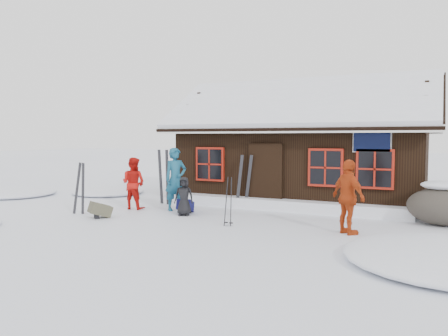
{
  "coord_description": "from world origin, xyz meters",
  "views": [
    {
      "loc": [
        5.76,
        -10.55,
        2.25
      ],
      "look_at": [
        -0.16,
        1.6,
        1.3
      ],
      "focal_mm": 35.0,
      "sensor_mm": 36.0,
      "label": 1
    }
  ],
  "objects_px": {
    "skier_orange_left": "(133,183)",
    "ski_poles": "(229,202)",
    "skier_teal": "(176,179)",
    "backpack_blue": "(185,208)",
    "skier_crouched": "(184,196)",
    "backpack_olive": "(100,212)",
    "boulder": "(443,205)",
    "skier_orange_right": "(348,197)",
    "ski_pair_left": "(80,189)"
  },
  "relations": [
    {
      "from": "skier_orange_left",
      "to": "ski_pair_left",
      "type": "bearing_deg",
      "value": 56.93
    },
    {
      "from": "skier_orange_right",
      "to": "skier_orange_left",
      "type": "bearing_deg",
      "value": 33.94
    },
    {
      "from": "ski_pair_left",
      "to": "ski_poles",
      "type": "height_order",
      "value": "ski_pair_left"
    },
    {
      "from": "skier_orange_left",
      "to": "ski_poles",
      "type": "distance_m",
      "value": 3.98
    },
    {
      "from": "skier_teal",
      "to": "ski_pair_left",
      "type": "relative_size",
      "value": 1.23
    },
    {
      "from": "skier_orange_right",
      "to": "backpack_blue",
      "type": "bearing_deg",
      "value": 30.97
    },
    {
      "from": "skier_teal",
      "to": "ski_poles",
      "type": "relative_size",
      "value": 1.5
    },
    {
      "from": "skier_orange_left",
      "to": "ski_poles",
      "type": "bearing_deg",
      "value": 160.9
    },
    {
      "from": "skier_teal",
      "to": "skier_orange_left",
      "type": "distance_m",
      "value": 1.39
    },
    {
      "from": "skier_crouched",
      "to": "backpack_olive",
      "type": "xyz_separation_m",
      "value": [
        -1.93,
        -1.33,
        -0.4
      ]
    },
    {
      "from": "boulder",
      "to": "ski_pair_left",
      "type": "bearing_deg",
      "value": -163.44
    },
    {
      "from": "skier_orange_left",
      "to": "skier_orange_right",
      "type": "relative_size",
      "value": 0.93
    },
    {
      "from": "ski_poles",
      "to": "boulder",
      "type": "bearing_deg",
      "value": 26.8
    },
    {
      "from": "skier_crouched",
      "to": "ski_pair_left",
      "type": "height_order",
      "value": "ski_pair_left"
    },
    {
      "from": "boulder",
      "to": "backpack_blue",
      "type": "xyz_separation_m",
      "value": [
        -6.87,
        -1.34,
        -0.37
      ]
    },
    {
      "from": "boulder",
      "to": "backpack_blue",
      "type": "height_order",
      "value": "boulder"
    },
    {
      "from": "boulder",
      "to": "backpack_olive",
      "type": "distance_m",
      "value": 9.15
    },
    {
      "from": "skier_orange_right",
      "to": "backpack_olive",
      "type": "height_order",
      "value": "skier_orange_right"
    },
    {
      "from": "skier_crouched",
      "to": "backpack_olive",
      "type": "bearing_deg",
      "value": -162.85
    },
    {
      "from": "skier_orange_left",
      "to": "boulder",
      "type": "bearing_deg",
      "value": -174.23
    },
    {
      "from": "skier_teal",
      "to": "boulder",
      "type": "xyz_separation_m",
      "value": [
        7.4,
        1.02,
        -0.45
      ]
    },
    {
      "from": "ski_poles",
      "to": "backpack_olive",
      "type": "bearing_deg",
      "value": -171.44
    },
    {
      "from": "boulder",
      "to": "skier_crouched",
      "type": "bearing_deg",
      "value": -165.66
    },
    {
      "from": "skier_teal",
      "to": "skier_orange_left",
      "type": "height_order",
      "value": "skier_teal"
    },
    {
      "from": "skier_orange_right",
      "to": "backpack_olive",
      "type": "bearing_deg",
      "value": 47.94
    },
    {
      "from": "skier_teal",
      "to": "backpack_blue",
      "type": "relative_size",
      "value": 3.54
    },
    {
      "from": "skier_orange_right",
      "to": "backpack_blue",
      "type": "relative_size",
      "value": 3.19
    },
    {
      "from": "skier_orange_right",
      "to": "ski_pair_left",
      "type": "bearing_deg",
      "value": 45.52
    },
    {
      "from": "skier_orange_left",
      "to": "backpack_blue",
      "type": "height_order",
      "value": "skier_orange_left"
    },
    {
      "from": "ski_poles",
      "to": "backpack_blue",
      "type": "height_order",
      "value": "ski_poles"
    },
    {
      "from": "skier_crouched",
      "to": "backpack_olive",
      "type": "distance_m",
      "value": 2.38
    },
    {
      "from": "skier_teal",
      "to": "skier_orange_right",
      "type": "xyz_separation_m",
      "value": [
        5.4,
        -1.11,
        -0.1
      ]
    },
    {
      "from": "boulder",
      "to": "backpack_blue",
      "type": "bearing_deg",
      "value": -168.93
    },
    {
      "from": "skier_orange_left",
      "to": "ski_pair_left",
      "type": "relative_size",
      "value": 1.03
    },
    {
      "from": "skier_crouched",
      "to": "boulder",
      "type": "relative_size",
      "value": 0.64
    },
    {
      "from": "skier_teal",
      "to": "skier_orange_left",
      "type": "bearing_deg",
      "value": 138.94
    },
    {
      "from": "skier_orange_left",
      "to": "backpack_blue",
      "type": "bearing_deg",
      "value": 178.36
    },
    {
      "from": "ski_pair_left",
      "to": "skier_teal",
      "type": "bearing_deg",
      "value": 47.02
    },
    {
      "from": "skier_orange_right",
      "to": "boulder",
      "type": "height_order",
      "value": "skier_orange_right"
    },
    {
      "from": "boulder",
      "to": "backpack_olive",
      "type": "xyz_separation_m",
      "value": [
        -8.62,
        -3.04,
        -0.37
      ]
    },
    {
      "from": "ski_pair_left",
      "to": "backpack_olive",
      "type": "bearing_deg",
      "value": -5.2
    },
    {
      "from": "skier_orange_left",
      "to": "ski_pair_left",
      "type": "height_order",
      "value": "skier_orange_left"
    },
    {
      "from": "ski_pair_left",
      "to": "boulder",
      "type": "bearing_deg",
      "value": 23.36
    },
    {
      "from": "skier_teal",
      "to": "boulder",
      "type": "distance_m",
      "value": 7.48
    },
    {
      "from": "boulder",
      "to": "skier_orange_left",
      "type": "bearing_deg",
      "value": -170.9
    },
    {
      "from": "ski_pair_left",
      "to": "backpack_olive",
      "type": "xyz_separation_m",
      "value": [
        0.93,
        -0.2,
        -0.58
      ]
    },
    {
      "from": "skier_orange_right",
      "to": "ski_pair_left",
      "type": "relative_size",
      "value": 1.11
    },
    {
      "from": "skier_crouched",
      "to": "backpack_olive",
      "type": "relative_size",
      "value": 1.97
    },
    {
      "from": "skier_teal",
      "to": "backpack_olive",
      "type": "bearing_deg",
      "value": -178.16
    },
    {
      "from": "boulder",
      "to": "ski_poles",
      "type": "bearing_deg",
      "value": -153.2
    }
  ]
}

